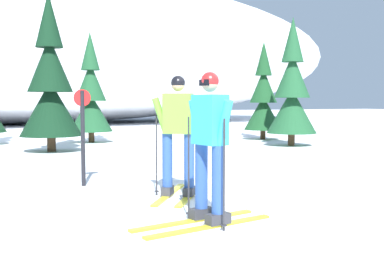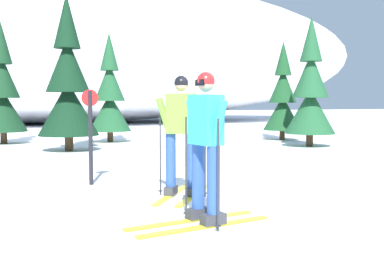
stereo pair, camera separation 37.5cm
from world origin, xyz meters
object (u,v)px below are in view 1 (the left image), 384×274
Objects in this scene: skier_cyan_jacket at (209,145)px; trail_marker_post at (83,132)px; pine_tree_center_right at (292,92)px; skier_lime_jacket at (178,134)px; pine_tree_center at (91,96)px; pine_tree_far_right at (263,99)px; pine_tree_center_left at (50,85)px.

trail_marker_post is at bearing 105.00° from skier_cyan_jacket.
pine_tree_center_right is at bearing 48.72° from skier_cyan_jacket.
skier_lime_jacket is 9.90m from pine_tree_center.
pine_tree_center is at bearing 76.78° from trail_marker_post.
pine_tree_center_right is at bearing 30.98° from trail_marker_post.
pine_tree_far_right reaches higher than skier_lime_jacket.
trail_marker_post is at bearing -92.75° from pine_tree_center_left.
pine_tree_far_right is at bearing 54.48° from skier_cyan_jacket.
trail_marker_post is (-1.09, 1.51, -0.03)m from skier_lime_jacket.
pine_tree_center_right is at bearing 43.24° from skier_lime_jacket.
pine_tree_center_right is 8.74m from trail_marker_post.
pine_tree_center_right is 2.50× the size of trail_marker_post.
trail_marker_post is at bearing -103.22° from pine_tree_center.
skier_lime_jacket is 7.40m from pine_tree_center_left.
pine_tree_center_right is (7.18, -1.31, -0.16)m from pine_tree_center_left.
pine_tree_center is 6.72m from pine_tree_center_right.
pine_tree_far_right is (6.06, -1.33, -0.07)m from pine_tree_center.
pine_tree_center_right reaches higher than pine_tree_far_right.
pine_tree_center_left is 7.84m from pine_tree_far_right.
skier_lime_jacket is 1.86m from trail_marker_post.
skier_cyan_jacket is 0.43× the size of pine_tree_center_right.
skier_cyan_jacket is 12.40m from pine_tree_far_right.
trail_marker_post is (-0.83, 3.08, -0.01)m from skier_cyan_jacket.
skier_lime_jacket reaches higher than skier_cyan_jacket.
pine_tree_center_left reaches higher than trail_marker_post.
skier_lime_jacket is at bearing -136.76° from pine_tree_center_right.
pine_tree_center is (1.68, 2.54, -0.28)m from pine_tree_center_left.
pine_tree_center is at bearing 56.54° from pine_tree_center_left.
pine_tree_center is at bearing 145.04° from pine_tree_center_right.
skier_lime_jacket is at bearing -129.14° from pine_tree_far_right.
pine_tree_far_right is at bearing 50.86° from skier_lime_jacket.
pine_tree_center_right is (6.64, 7.56, 0.77)m from skier_cyan_jacket.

